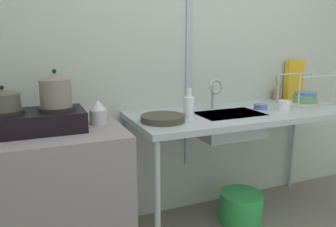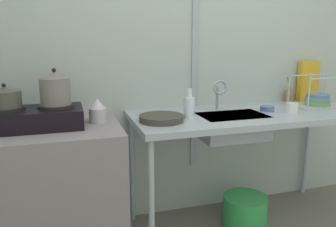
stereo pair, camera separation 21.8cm
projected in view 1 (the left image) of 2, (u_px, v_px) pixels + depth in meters
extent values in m
cube|color=#B2BBB2|center=(181.00, 56.00, 2.56)|extent=(4.45, 0.10, 2.48)
cube|color=#A1ABB4|center=(189.00, 40.00, 2.50)|extent=(0.05, 0.01, 1.99)
cube|color=gray|center=(27.00, 203.00, 1.94)|extent=(1.13, 0.67, 0.86)
cube|color=#A1ABB4|center=(243.00, 114.00, 2.42)|extent=(1.66, 0.67, 0.04)
cylinder|color=#A6B1B4|center=(157.00, 207.00, 1.94)|extent=(0.04, 0.04, 0.82)
cylinder|color=#9BABB8|center=(129.00, 171.00, 2.48)|extent=(0.04, 0.04, 0.82)
cylinder|color=#A3AFBB|center=(293.00, 145.00, 3.08)|extent=(0.04, 0.04, 0.82)
cube|color=black|center=(32.00, 122.00, 1.86)|extent=(0.57, 0.32, 0.11)
cylinder|color=black|center=(4.00, 112.00, 1.79)|extent=(0.21, 0.21, 0.02)
cylinder|color=black|center=(57.00, 108.00, 1.90)|extent=(0.21, 0.21, 0.02)
cylinder|color=#48473D|center=(3.00, 102.00, 1.78)|extent=(0.18, 0.18, 0.09)
cone|color=#524B41|center=(2.00, 92.00, 1.77)|extent=(0.18, 0.18, 0.02)
sphere|color=black|center=(1.00, 88.00, 1.76)|extent=(0.02, 0.02, 0.02)
cylinder|color=slate|center=(56.00, 93.00, 1.88)|extent=(0.17, 0.17, 0.16)
cone|color=slate|center=(55.00, 76.00, 1.86)|extent=(0.18, 0.18, 0.03)
sphere|color=black|center=(54.00, 71.00, 1.85)|extent=(0.02, 0.02, 0.02)
cylinder|color=#BFB7C1|center=(98.00, 117.00, 2.03)|extent=(0.11, 0.11, 0.09)
cone|color=#BFB7C1|center=(98.00, 105.00, 2.02)|extent=(0.10, 0.10, 0.06)
cube|color=#A1ABB4|center=(229.00, 125.00, 2.35)|extent=(0.46, 0.31, 0.16)
cylinder|color=#A1ABB4|center=(212.00, 98.00, 2.47)|extent=(0.02, 0.02, 0.17)
torus|color=#A1ABB4|center=(216.00, 87.00, 2.40)|extent=(0.11, 0.02, 0.11)
cylinder|color=#3C372D|center=(163.00, 118.00, 2.10)|extent=(0.28, 0.28, 0.04)
cylinder|color=#B0BAB9|center=(299.00, 90.00, 2.50)|extent=(0.01, 0.01, 0.27)
cylinder|color=#B0BAB9|center=(334.00, 88.00, 2.63)|extent=(0.01, 0.01, 0.27)
cylinder|color=#B0BAB9|center=(278.00, 86.00, 2.70)|extent=(0.01, 0.01, 0.27)
cylinder|color=#B0BAB9|center=(311.00, 84.00, 2.84)|extent=(0.01, 0.01, 0.27)
cylinder|color=#B0BAB9|center=(318.00, 77.00, 2.54)|extent=(0.35, 0.01, 0.01)
cylinder|color=#B0BAB9|center=(296.00, 74.00, 2.75)|extent=(0.35, 0.01, 0.01)
cube|color=#B8B4B3|center=(304.00, 103.00, 2.70)|extent=(0.37, 0.25, 0.01)
cylinder|color=#6A9666|center=(305.00, 100.00, 2.69)|extent=(0.19, 0.19, 0.03)
cylinder|color=#63926B|center=(305.00, 97.00, 2.69)|extent=(0.18, 0.18, 0.03)
cylinder|color=#5072B2|center=(306.00, 94.00, 2.68)|extent=(0.17, 0.17, 0.03)
cylinder|color=white|center=(284.00, 105.00, 2.44)|extent=(0.09, 0.09, 0.07)
cylinder|color=#5068AB|center=(261.00, 107.00, 2.48)|extent=(0.10, 0.10, 0.04)
cylinder|color=white|center=(189.00, 107.00, 2.19)|extent=(0.07, 0.07, 0.14)
cylinder|color=white|center=(189.00, 93.00, 2.17)|extent=(0.03, 0.03, 0.06)
cube|color=gold|center=(294.00, 79.00, 2.92)|extent=(0.18, 0.06, 0.34)
cylinder|color=#9A734F|center=(277.00, 94.00, 2.87)|extent=(0.08, 0.08, 0.09)
cylinder|color=olive|center=(278.00, 86.00, 2.85)|extent=(0.07, 0.02, 0.18)
cylinder|color=green|center=(241.00, 207.00, 2.53)|extent=(0.33, 0.33, 0.23)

